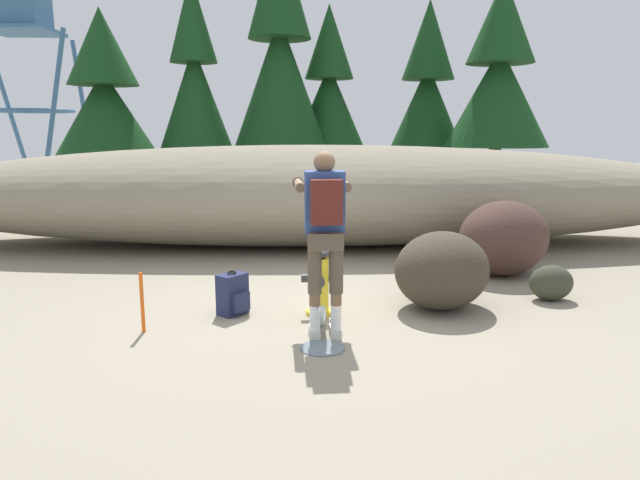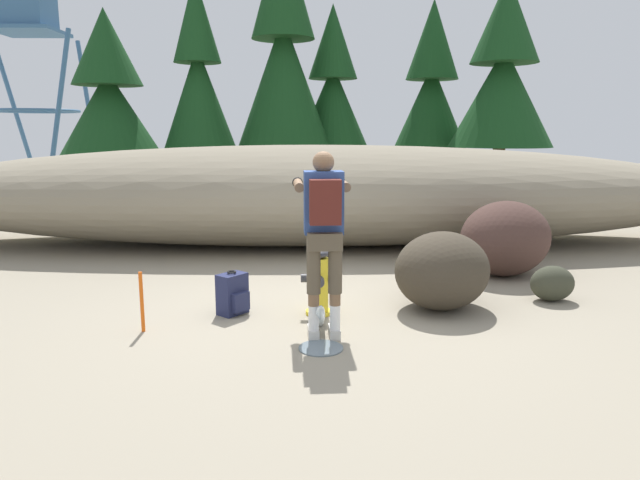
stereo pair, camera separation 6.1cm
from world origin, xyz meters
name	(u,v)px [view 2 (the right image)]	position (x,y,z in m)	size (l,w,h in m)	color
ground_plane	(319,315)	(0.00, 0.00, -0.02)	(56.00, 56.00, 0.04)	gray
dirt_embankment	(314,195)	(0.00, 3.92, 0.85)	(14.30, 3.20, 1.70)	gray
fire_hydrant	(319,282)	(0.00, -0.02, 0.35)	(0.39, 0.33, 0.76)	yellow
hydrant_water_jet	(320,322)	(0.00, -0.66, 0.13)	(0.41, 1.08, 0.57)	silver
utility_worker	(324,221)	(0.03, -0.67, 1.12)	(0.57, 0.99, 1.75)	beige
spare_backpack	(233,294)	(-0.92, 0.02, 0.22)	(0.36, 0.36, 0.47)	#23284C
boulder_large	(505,238)	(2.55, 1.64, 0.50)	(1.37, 1.10, 1.01)	#46302A
boulder_mid	(442,271)	(1.35, 0.16, 0.43)	(1.11, 0.98, 0.86)	#3C3428
boulder_small	(436,272)	(1.44, 0.81, 0.25)	(0.65, 0.61, 0.51)	#3C332F
boulder_outlier	(552,283)	(2.70, 0.42, 0.21)	(0.51, 0.38, 0.41)	#383A2B
pine_tree_far_left	(109,98)	(-5.24, 9.49, 2.74)	(2.73, 2.73, 4.98)	#47331E
pine_tree_left	(198,78)	(-2.99, 9.92, 3.30)	(1.92, 1.92, 5.91)	#47331E
pine_tree_center	(283,58)	(-0.75, 10.41, 3.85)	(2.64, 2.64, 7.34)	#47331E
pine_tree_right	(333,92)	(0.63, 11.17, 3.03)	(2.16, 2.16, 5.44)	#47331E
pine_tree_far_right	(431,93)	(3.58, 11.60, 3.02)	(2.38, 2.38, 5.67)	#47331E
pine_tree_ridge_end	(503,78)	(5.01, 9.53, 3.27)	(2.71, 2.71, 5.80)	#47331E
watchtower	(26,6)	(-9.63, 14.97, 6.07)	(3.72, 3.72, 8.18)	#386089
survey_stake	(142,302)	(-1.73, -0.52, 0.30)	(0.04, 0.04, 0.60)	#E55914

